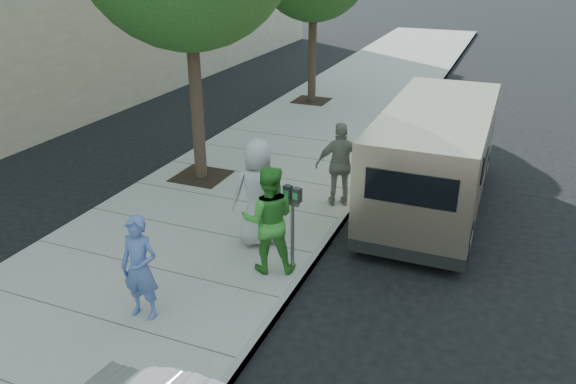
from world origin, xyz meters
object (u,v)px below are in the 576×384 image
object	(u,v)px
van	(435,156)
person_officer	(140,268)
person_gray_shirt	(259,193)
parking_meter	(292,211)
person_green_shirt	(269,220)
person_striped_polo	(341,165)

from	to	relation	value
van	person_officer	world-z (taller)	van
van	person_gray_shirt	distance (m)	4.02
parking_meter	person_gray_shirt	bearing A→B (deg)	158.70
person_officer	person_green_shirt	distance (m)	2.23
person_green_shirt	person_striped_polo	bearing A→B (deg)	-118.44
parking_meter	person_green_shirt	distance (m)	0.43
parking_meter	van	size ratio (longest dim) A/B	0.25
person_gray_shirt	person_officer	bearing A→B (deg)	39.76
van	person_gray_shirt	bearing A→B (deg)	-130.85
parking_meter	person_green_shirt	xyz separation A→B (m)	(-0.37, -0.12, -0.17)
van	person_officer	distance (m)	6.58
van	person_officer	size ratio (longest dim) A/B	3.71
person_striped_polo	person_green_shirt	bearing A→B (deg)	59.14
van	person_gray_shirt	size ratio (longest dim) A/B	3.00
parking_meter	person_green_shirt	bearing A→B (deg)	-147.37
parking_meter	van	distance (m)	4.08
parking_meter	person_officer	distance (m)	2.55
parking_meter	van	bearing A→B (deg)	79.89
van	person_striped_polo	distance (m)	1.98
van	person_officer	bearing A→B (deg)	-119.73
van	person_green_shirt	world-z (taller)	van
van	person_striped_polo	xyz separation A→B (m)	(-1.76, -0.90, -0.13)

